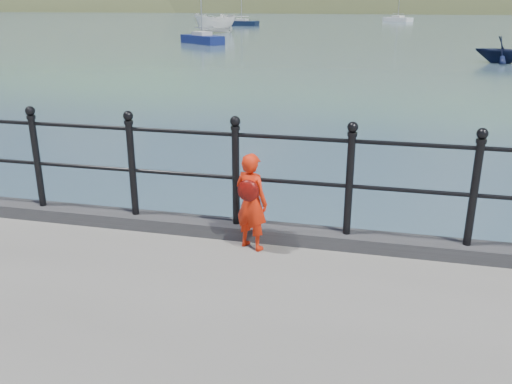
% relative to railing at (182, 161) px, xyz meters
% --- Properties ---
extents(ground, '(600.00, 600.00, 0.00)m').
position_rel_railing_xyz_m(ground, '(-0.00, 0.15, -1.82)').
color(ground, '#2D4251').
rests_on(ground, ground).
extents(kerb, '(60.00, 0.30, 0.15)m').
position_rel_railing_xyz_m(kerb, '(-0.00, -0.00, -0.75)').
color(kerb, '#28282B').
rests_on(kerb, quay).
extents(railing, '(18.11, 0.11, 1.20)m').
position_rel_railing_xyz_m(railing, '(0.00, 0.00, 0.00)').
color(railing, black).
rests_on(railing, kerb).
extents(far_shore, '(830.00, 200.00, 156.00)m').
position_rel_railing_xyz_m(far_shore, '(38.34, 239.56, -24.39)').
color(far_shore, '#333A21').
rests_on(far_shore, ground).
extents(child, '(0.44, 0.38, 1.03)m').
position_rel_railing_xyz_m(child, '(0.83, -0.26, -0.30)').
color(child, red).
rests_on(child, quay).
extents(launch_white, '(4.87, 5.78, 2.15)m').
position_rel_railing_xyz_m(launch_white, '(-16.88, 55.19, -0.75)').
color(launch_white, white).
rests_on(launch_white, ground).
extents(launch_navy, '(3.38, 3.08, 1.52)m').
position_rel_railing_xyz_m(launch_navy, '(8.58, 29.58, -1.06)').
color(launch_navy, black).
rests_on(launch_navy, ground).
extents(sailboat_deep, '(5.17, 5.12, 8.36)m').
position_rel_railing_xyz_m(sailboat_deep, '(3.40, 96.36, -1.48)').
color(sailboat_deep, white).
rests_on(sailboat_deep, ground).
extents(sailboat_port, '(4.55, 4.06, 6.94)m').
position_rel_railing_xyz_m(sailboat_port, '(-13.26, 39.80, -1.48)').
color(sailboat_port, navy).
rests_on(sailboat_port, ground).
extents(sailboat_left, '(5.21, 2.60, 7.26)m').
position_rel_railing_xyz_m(sailboat_left, '(-18.73, 73.71, -1.48)').
color(sailboat_left, black).
rests_on(sailboat_left, ground).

